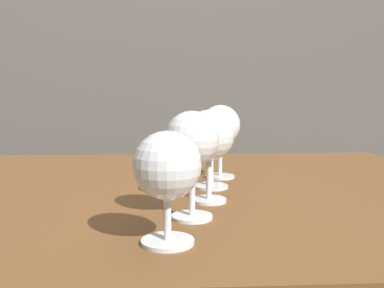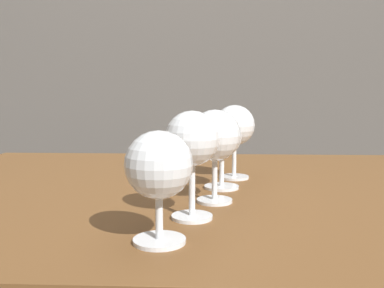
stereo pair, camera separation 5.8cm
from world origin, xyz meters
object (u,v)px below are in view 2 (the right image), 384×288
at_px(wine_glass_port, 159,168).
at_px(wine_glass_rose, 235,127).
at_px(wine_glass_cabernet, 192,141).
at_px(wine_glass_amber, 222,139).
at_px(wine_glass_merlot, 215,137).

height_order(wine_glass_port, wine_glass_rose, wine_glass_rose).
bearing_deg(wine_glass_port, wine_glass_rose, 74.36).
distance_m(wine_glass_cabernet, wine_glass_amber, 0.20).
bearing_deg(wine_glass_port, wine_glass_merlot, 70.79).
bearing_deg(wine_glass_rose, wine_glass_port, -105.64).
relative_size(wine_glass_cabernet, wine_glass_merlot, 1.01).
height_order(wine_glass_port, wine_glass_merlot, wine_glass_merlot).
height_order(wine_glass_cabernet, wine_glass_merlot, wine_glass_cabernet).
xyz_separation_m(wine_glass_port, wine_glass_cabernet, (0.03, 0.10, 0.02)).
distance_m(wine_glass_port, wine_glass_amber, 0.31).
bearing_deg(wine_glass_port, wine_glass_amber, 74.67).
height_order(wine_glass_cabernet, wine_glass_amber, wine_glass_cabernet).
bearing_deg(wine_glass_cabernet, wine_glass_merlot, 70.64).
bearing_deg(wine_glass_merlot, wine_glass_cabernet, -109.36).
xyz_separation_m(wine_glass_port, wine_glass_amber, (0.08, 0.29, 0.00)).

